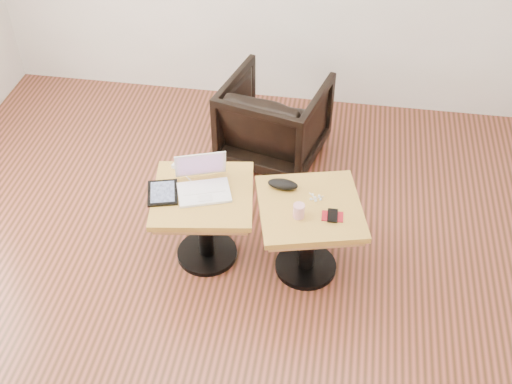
# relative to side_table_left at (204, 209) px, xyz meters

# --- Properties ---
(room_shell) EXTENTS (4.52, 4.52, 2.71)m
(room_shell) POSITION_rel_side_table_left_xyz_m (0.19, -0.38, 0.96)
(room_shell) COLOR #402615
(room_shell) RESTS_ON ground
(side_table_left) EXTENTS (0.65, 0.65, 0.52)m
(side_table_left) POSITION_rel_side_table_left_xyz_m (0.00, 0.00, 0.00)
(side_table_left) COLOR black
(side_table_left) RESTS_ON ground
(side_table_right) EXTENTS (0.70, 0.70, 0.52)m
(side_table_right) POSITION_rel_side_table_left_xyz_m (0.62, -0.01, 0.00)
(side_table_right) COLOR black
(side_table_right) RESTS_ON ground
(laptop) EXTENTS (0.37, 0.35, 0.21)m
(laptop) POSITION_rel_side_table_left_xyz_m (-0.01, 0.04, 0.17)
(laptop) COLOR white
(laptop) RESTS_ON side_table_left
(tablet) EXTENTS (0.22, 0.25, 0.02)m
(tablet) POSITION_rel_side_table_left_xyz_m (-0.23, -0.04, 0.14)
(tablet) COLOR black
(tablet) RESTS_ON side_table_left
(charging_adapter) EXTENTS (0.05, 0.05, 0.02)m
(charging_adapter) POSITION_rel_side_table_left_xyz_m (-0.21, 0.20, 0.14)
(charging_adapter) COLOR white
(charging_adapter) RESTS_ON side_table_left
(glasses_case) EXTENTS (0.18, 0.09, 0.06)m
(glasses_case) POSITION_rel_side_table_left_xyz_m (0.45, 0.12, 0.16)
(glasses_case) COLOR black
(glasses_case) RESTS_ON side_table_right
(striped_cup) EXTENTS (0.07, 0.07, 0.08)m
(striped_cup) POSITION_rel_side_table_left_xyz_m (0.57, -0.11, 0.17)
(striped_cup) COLOR #CA445F
(striped_cup) RESTS_ON side_table_right
(earbuds_tangle) EXTENTS (0.08, 0.06, 0.02)m
(earbuds_tangle) POSITION_rel_side_table_left_xyz_m (0.65, 0.05, 0.14)
(earbuds_tangle) COLOR white
(earbuds_tangle) RESTS_ON side_table_right
(phone_on_sleeve) EXTENTS (0.12, 0.11, 0.01)m
(phone_on_sleeve) POSITION_rel_side_table_left_xyz_m (0.75, -0.08, 0.14)
(phone_on_sleeve) COLOR maroon
(phone_on_sleeve) RESTS_ON side_table_right
(armchair) EXTENTS (0.82, 0.84, 0.63)m
(armchair) POSITION_rel_side_table_left_xyz_m (0.27, 1.08, -0.08)
(armchair) COLOR black
(armchair) RESTS_ON ground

